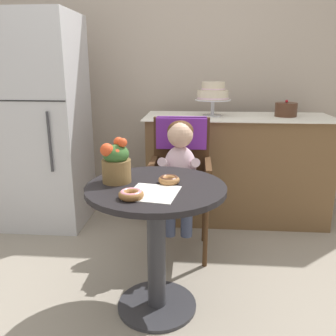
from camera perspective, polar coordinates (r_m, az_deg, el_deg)
ground_plane at (r=2.16m, az=-1.76°, el=-21.22°), size 8.00×8.00×0.00m
back_wall at (r=3.56m, az=1.44°, el=16.77°), size 4.80×0.10×2.70m
cafe_table at (r=1.89m, az=-1.89°, el=-8.87°), size 0.72×0.72×0.72m
wicker_chair at (r=2.52m, az=2.05°, el=0.74°), size 0.42×0.45×0.95m
seated_child at (r=2.36m, az=1.89°, el=0.64°), size 0.27×0.32×0.73m
paper_napkin at (r=1.70m, az=-2.26°, el=-4.02°), size 0.27×0.28×0.00m
donut_front at (r=1.84m, az=0.16°, el=-1.85°), size 0.11×0.11×0.04m
donut_mid at (r=1.64m, az=-5.92°, el=-4.17°), size 0.12×0.12×0.04m
flower_vase at (r=1.85m, az=-8.33°, el=1.01°), size 0.15×0.15×0.24m
display_counter at (r=3.14m, az=10.82°, el=0.05°), size 1.56×0.62×0.90m
tiered_cake_stand at (r=3.01m, az=7.22°, el=11.72°), size 0.30×0.30×0.28m
round_layer_cake at (r=3.13m, az=18.36°, el=8.87°), size 0.18×0.18×0.14m
refrigerator at (r=3.10m, az=-19.35°, el=6.72°), size 0.64×0.63×1.70m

